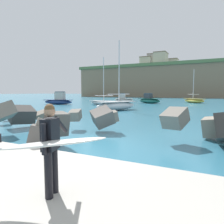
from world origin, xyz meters
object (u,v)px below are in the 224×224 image
surfer_with_board (50,144)px  station_building_central (147,63)px  boat_mid_left (59,100)px  boat_mid_centre (106,103)px  boat_near_centre (124,99)px  boat_mid_right (116,105)px  station_building_east (161,60)px  station_building_annex (172,64)px  boat_far_centre (149,100)px  boat_near_left (194,101)px  station_building_west (155,61)px

surfer_with_board → station_building_central: 101.21m
boat_mid_left → boat_mid_centre: (8.84, 1.68, -0.27)m
boat_near_centre → boat_mid_centre: 12.39m
boat_mid_right → station_building_central: station_building_central is taller
boat_mid_left → station_building_central: station_building_central is taller
surfer_with_board → station_building_east: size_ratio=0.27×
boat_mid_right → station_building_annex: 86.94m
boat_mid_right → boat_near_centre: bearing=110.3°
boat_mid_centre → boat_far_centre: 10.08m
boat_mid_left → station_building_central: (-4.19, 70.14, 15.77)m
surfer_with_board → station_building_annex: 107.17m
boat_mid_centre → station_building_annex: (-2.19, 76.92, 15.89)m
boat_mid_centre → station_building_east: size_ratio=1.05×
boat_near_left → boat_mid_centre: 19.01m
boat_mid_centre → station_building_central: 71.51m
station_building_west → station_building_central: 3.96m
surfer_with_board → station_building_east: (-18.98, 93.42, 15.75)m
boat_mid_left → station_building_central: size_ratio=0.78×
boat_mid_left → boat_far_centre: boat_mid_left is taller
boat_near_left → station_building_west: station_building_west is taller
surfer_with_board → station_building_central: (-26.47, 96.50, 15.19)m
boat_mid_left → station_building_west: 73.20m
station_building_west → boat_mid_right: bearing=-79.1°
boat_mid_right → station_building_west: station_building_west is taller
boat_mid_right → station_building_central: bearing=103.7°
boat_mid_left → station_building_east: station_building_east is taller
boat_near_centre → boat_mid_right: boat_mid_right is taller
boat_mid_left → boat_far_centre: size_ratio=1.14×
boat_mid_centre → boat_mid_left: bearing=-169.3°
boat_near_centre → boat_mid_right: bearing=-69.7°
surfer_with_board → boat_near_centre: surfer_with_board is taller
station_building_west → boat_far_centre: bearing=-76.7°
boat_mid_centre → station_building_west: (-9.31, 69.65, 16.69)m
boat_mid_left → station_building_annex: station_building_annex is taller
boat_mid_centre → boat_mid_right: bearing=-55.2°
station_building_central → station_building_annex: 13.75m
boat_near_centre → boat_far_centre: bearing=-27.1°
boat_mid_left → station_building_west: station_building_west is taller
surfer_with_board → station_building_east: bearing=101.5°
boat_far_centre → station_building_annex: (-7.32, 68.25, 15.67)m
station_building_west → station_building_annex: station_building_west is taller
station_building_west → station_building_east: bearing=-48.5°
surfer_with_board → boat_mid_centre: 31.10m
boat_mid_left → station_building_west: bearing=90.4°
boat_mid_centre → station_building_west: size_ratio=1.04×
boat_near_left → station_building_east: (-18.57, 51.54, 16.53)m
boat_near_left → station_building_west: bearing=111.8°
boat_mid_left → boat_mid_right: bearing=-24.2°
boat_mid_left → station_building_east: bearing=87.2°
boat_far_centre → station_building_east: 59.99m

